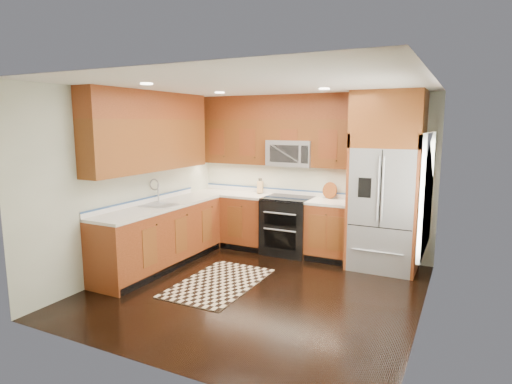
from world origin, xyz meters
The scene contains 16 objects.
ground centered at (0.00, 0.00, 0.00)m, with size 4.00×4.00×0.00m, color black.
wall_back centered at (0.00, 2.00, 1.30)m, with size 4.00×0.02×2.60m, color silver.
wall_left centered at (-2.00, 0.00, 1.30)m, with size 0.02×4.00×2.60m, color silver.
wall_right centered at (2.00, 0.00, 1.30)m, with size 0.02×4.00×2.60m, color silver.
window centered at (1.98, 0.20, 1.40)m, with size 0.04×1.10×1.30m.
base_cabinets centered at (-1.23, 0.90, 0.45)m, with size 2.85×3.00×0.90m.
countertop centered at (-1.09, 1.01, 0.92)m, with size 2.86×3.01×0.04m.
upper_cabinets centered at (-1.15, 1.09, 2.02)m, with size 2.85×3.00×1.15m.
range centered at (-0.25, 1.67, 0.47)m, with size 0.76×0.67×0.95m.
microwave centered at (-0.25, 1.80, 1.66)m, with size 0.76×0.40×0.42m.
refrigerator centered at (1.30, 1.63, 1.30)m, with size 0.98×0.75×2.60m.
sink_faucet centered at (-1.73, 0.23, 0.99)m, with size 0.54×0.44×0.37m.
rug centered at (-0.56, -0.01, 0.01)m, with size 0.95×1.58×0.01m, color black.
knife_block centered at (-0.86, 1.87, 1.05)m, with size 0.13×0.15×0.26m.
utensil_crock centered at (0.75, 1.74, 1.06)m, with size 0.12×0.12×0.35m.
cutting_board centered at (0.38, 1.90, 0.95)m, with size 0.27×0.27×0.02m, color brown.
Camera 1 is at (2.37, -4.73, 2.15)m, focal length 30.00 mm.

